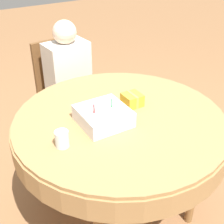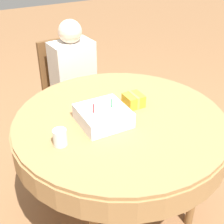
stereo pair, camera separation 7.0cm
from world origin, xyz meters
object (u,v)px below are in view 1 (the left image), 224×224
Objects in this scene: chair at (65,91)px; person at (70,77)px; birthday_cake at (104,116)px; gift_box at (132,100)px; drinking_glass at (62,139)px.

chair is 0.82× the size of person.
person is 0.85m from birthday_cake.
drinking_glass is at bearing -163.07° from gift_box.
chair is 0.19m from person.
chair is at bearing 81.03° from birthday_cake.
person is at bearing 79.30° from birthday_cake.
birthday_cake is at bearing -161.14° from gift_box.
drinking_glass is at bearing -121.40° from person.
chair is 3.41× the size of birthday_cake.
birthday_cake is (-0.16, -0.82, 0.14)m from person.
person is at bearing 96.66° from gift_box.
person reaches higher than drinking_glass.
drinking_glass is at bearing -118.66° from chair.
person reaches higher than birthday_cake.
chair is 1.12m from drinking_glass.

